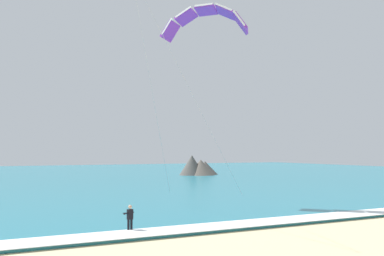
% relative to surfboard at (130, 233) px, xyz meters
% --- Properties ---
extents(sea, '(200.00, 120.00, 0.20)m').
position_rel_surfboard_xyz_m(sea, '(-0.06, 57.88, 0.07)').
color(sea, teal).
rests_on(sea, ground).
extents(surf_foam, '(200.00, 2.43, 0.04)m').
position_rel_surfboard_xyz_m(surf_foam, '(-0.06, -1.12, 0.19)').
color(surf_foam, white).
rests_on(surf_foam, sea).
extents(surfboard, '(0.70, 1.46, 0.09)m').
position_rel_surfboard_xyz_m(surfboard, '(0.00, 0.00, 0.00)').
color(surfboard, '#239EC6').
rests_on(surfboard, ground).
extents(kitesurfer, '(0.59, 0.58, 1.69)m').
position_rel_surfboard_xyz_m(kitesurfer, '(-0.00, 0.02, 0.91)').
color(kitesurfer, black).
rests_on(kitesurfer, ground).
extents(kite_primary, '(12.83, 11.90, 16.88)m').
position_rel_surfboard_xyz_m(kite_primary, '(9.84, 9.01, 16.82)').
color(kite_primary, purple).
extents(headland_right, '(8.54, 7.30, 4.06)m').
position_rel_surfboard_xyz_m(headland_right, '(30.16, 50.10, 1.57)').
color(headland_right, '#56514C').
rests_on(headland_right, ground).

